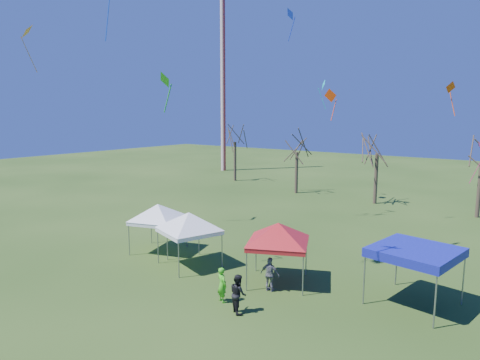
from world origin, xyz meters
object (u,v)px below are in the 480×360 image
at_px(tree_1, 297,137).
at_px(tent_white_mid, 189,216).
at_px(tent_red, 278,227).
at_px(tent_blue, 415,253).
at_px(person_green, 222,285).
at_px(tree_2, 378,135).
at_px(radio_mast, 223,83).
at_px(person_dark, 238,293).
at_px(person_grey, 270,274).
at_px(tree_0, 235,128).
at_px(tent_white_west, 158,207).

bearing_deg(tree_1, tent_white_mid, -75.29).
xyz_separation_m(tent_white_mid, tent_red, (5.11, 0.83, 0.05)).
bearing_deg(tent_red, tent_blue, 13.39).
bearing_deg(tent_red, person_green, -103.92).
height_order(tree_2, tent_blue, tree_2).
height_order(radio_mast, person_dark, radio_mast).
bearing_deg(tent_red, person_grey, -76.79).
height_order(tent_white_mid, person_green, tent_white_mid).
relative_size(tree_0, tree_1, 1.12).
height_order(tree_0, person_dark, tree_0).
relative_size(tree_0, tent_white_west, 2.33).
xyz_separation_m(tree_0, person_dark, (21.41, -27.95, -5.66)).
relative_size(tent_red, person_green, 2.36).
bearing_deg(person_green, radio_mast, -29.90).
height_order(tree_2, tent_white_west, tree_2).
bearing_deg(person_dark, person_grey, -55.08).
xyz_separation_m(tent_red, tent_blue, (6.00, 1.43, -0.48)).
bearing_deg(person_grey, tree_0, -57.19).
relative_size(tent_white_mid, person_green, 2.34).
xyz_separation_m(tree_1, tent_white_west, (2.67, -21.63, -3.09)).
distance_m(radio_mast, tent_red, 42.92).
distance_m(tent_white_west, tent_white_mid, 3.27).
relative_size(tree_1, person_green, 4.80).
distance_m(tent_white_west, person_dark, 9.56).
bearing_deg(tree_1, tree_0, 164.82).
bearing_deg(tent_white_mid, person_grey, -2.81).
xyz_separation_m(tree_0, tree_1, (10.08, -2.73, -0.70)).
xyz_separation_m(radio_mast, tent_white_mid, (23.10, -31.69, -9.73)).
xyz_separation_m(tent_white_mid, person_dark, (5.47, -2.87, -1.95)).
xyz_separation_m(radio_mast, tree_2, (25.63, -9.62, -6.21)).
distance_m(radio_mast, tent_blue, 46.26).
distance_m(tent_white_mid, person_green, 5.34).
relative_size(tree_2, tent_white_west, 2.26).
distance_m(tent_blue, person_dark, 7.79).
xyz_separation_m(tree_2, tent_white_mid, (-2.53, -22.07, -3.52)).
relative_size(tree_2, tent_blue, 2.20).
relative_size(person_dark, person_grey, 1.01).
height_order(tree_1, person_dark, tree_1).
bearing_deg(tree_1, radio_mast, 151.52).
bearing_deg(person_grey, person_green, 56.85).
height_order(tree_0, person_green, tree_0).
distance_m(radio_mast, tree_1, 20.72).
xyz_separation_m(radio_mast, tent_red, (28.21, -30.86, -9.68)).
bearing_deg(person_dark, tent_blue, -104.90).
height_order(radio_mast, tree_0, radio_mast).
bearing_deg(tent_red, tent_white_west, -179.13).
relative_size(tent_blue, person_grey, 2.28).
bearing_deg(radio_mast, tree_0, -42.77).
relative_size(tree_1, person_grey, 4.63).
xyz_separation_m(tree_1, tree_2, (8.40, -0.27, 0.50)).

